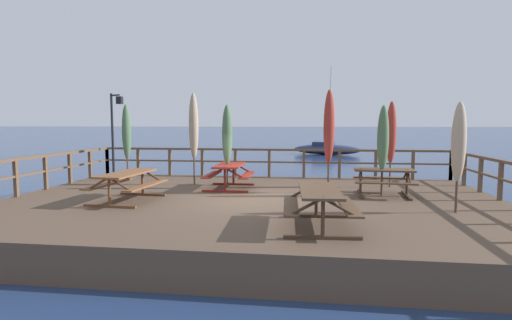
{
  "coord_description": "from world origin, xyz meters",
  "views": [
    {
      "loc": [
        1.55,
        -10.77,
        2.81
      ],
      "look_at": [
        0.0,
        0.69,
        1.74
      ],
      "focal_mm": 28.22,
      "sensor_mm": 36.0,
      "label": 1
    }
  ],
  "objects_px": {
    "picnic_table_mid_left": "(319,199)",
    "lamp_post_hooked": "(115,122)",
    "patio_umbrella_tall_back_right": "(459,143)",
    "patio_umbrella_short_front": "(227,135)",
    "patio_umbrella_short_mid": "(391,133)",
    "picnic_table_mid_centre": "(127,180)",
    "picnic_table_mid_right": "(384,177)",
    "patio_umbrella_tall_mid_left": "(127,132)",
    "sailboat_distant": "(326,149)",
    "patio_umbrella_tall_mid_right": "(194,126)",
    "picnic_table_back_right": "(229,171)",
    "patio_umbrella_short_back": "(329,127)",
    "patio_umbrella_tall_front": "(383,138)"
  },
  "relations": [
    {
      "from": "patio_umbrella_tall_front",
      "to": "patio_umbrella_short_mid",
      "type": "bearing_deg",
      "value": 72.19
    },
    {
      "from": "patio_umbrella_tall_mid_right",
      "to": "patio_umbrella_short_mid",
      "type": "bearing_deg",
      "value": 2.6
    },
    {
      "from": "picnic_table_mid_centre",
      "to": "lamp_post_hooked",
      "type": "distance_m",
      "value": 5.52
    },
    {
      "from": "patio_umbrella_short_front",
      "to": "lamp_post_hooked",
      "type": "bearing_deg",
      "value": 155.88
    },
    {
      "from": "lamp_post_hooked",
      "to": "patio_umbrella_short_front",
      "type": "bearing_deg",
      "value": -24.12
    },
    {
      "from": "picnic_table_mid_right",
      "to": "patio_umbrella_tall_mid_left",
      "type": "distance_m",
      "value": 8.88
    },
    {
      "from": "patio_umbrella_tall_mid_left",
      "to": "patio_umbrella_tall_front",
      "type": "bearing_deg",
      "value": -12.78
    },
    {
      "from": "lamp_post_hooked",
      "to": "patio_umbrella_tall_mid_right",
      "type": "bearing_deg",
      "value": -23.17
    },
    {
      "from": "picnic_table_mid_left",
      "to": "sailboat_distant",
      "type": "xyz_separation_m",
      "value": [
        1.23,
        28.33,
        -0.79
      ]
    },
    {
      "from": "picnic_table_mid_centre",
      "to": "sailboat_distant",
      "type": "relative_size",
      "value": 0.28
    },
    {
      "from": "lamp_post_hooked",
      "to": "patio_umbrella_tall_front",
      "type": "bearing_deg",
      "value": -17.11
    },
    {
      "from": "picnic_table_mid_right",
      "to": "lamp_post_hooked",
      "type": "height_order",
      "value": "lamp_post_hooked"
    },
    {
      "from": "patio_umbrella_short_back",
      "to": "sailboat_distant",
      "type": "relative_size",
      "value": 0.39
    },
    {
      "from": "picnic_table_mid_left",
      "to": "patio_umbrella_short_mid",
      "type": "height_order",
      "value": "patio_umbrella_short_mid"
    },
    {
      "from": "sailboat_distant",
      "to": "patio_umbrella_short_front",
      "type": "bearing_deg",
      "value": -99.58
    },
    {
      "from": "patio_umbrella_short_front",
      "to": "sailboat_distant",
      "type": "relative_size",
      "value": 0.34
    },
    {
      "from": "sailboat_distant",
      "to": "patio_umbrella_tall_back_right",
      "type": "bearing_deg",
      "value": -85.86
    },
    {
      "from": "patio_umbrella_tall_mid_right",
      "to": "patio_umbrella_short_mid",
      "type": "xyz_separation_m",
      "value": [
        6.44,
        0.29,
        -0.2
      ]
    },
    {
      "from": "patio_umbrella_short_front",
      "to": "patio_umbrella_short_back",
      "type": "bearing_deg",
      "value": -7.41
    },
    {
      "from": "picnic_table_mid_left",
      "to": "patio_umbrella_tall_mid_left",
      "type": "relative_size",
      "value": 0.77
    },
    {
      "from": "patio_umbrella_short_mid",
      "to": "sailboat_distant",
      "type": "relative_size",
      "value": 0.36
    },
    {
      "from": "picnic_table_mid_right",
      "to": "patio_umbrella_short_front",
      "type": "distance_m",
      "value": 4.87
    },
    {
      "from": "picnic_table_mid_centre",
      "to": "patio_umbrella_short_mid",
      "type": "bearing_deg",
      "value": 24.57
    },
    {
      "from": "picnic_table_mid_left",
      "to": "patio_umbrella_tall_mid_right",
      "type": "xyz_separation_m",
      "value": [
        -4.07,
        5.13,
        1.39
      ]
    },
    {
      "from": "patio_umbrella_short_front",
      "to": "sailboat_distant",
      "type": "bearing_deg",
      "value": 80.42
    },
    {
      "from": "picnic_table_mid_right",
      "to": "patio_umbrella_tall_mid_right",
      "type": "relative_size",
      "value": 0.56
    },
    {
      "from": "picnic_table_back_right",
      "to": "picnic_table_mid_centre",
      "type": "height_order",
      "value": "same"
    },
    {
      "from": "patio_umbrella_tall_back_right",
      "to": "patio_umbrella_tall_mid_left",
      "type": "bearing_deg",
      "value": 158.19
    },
    {
      "from": "picnic_table_mid_right",
      "to": "patio_umbrella_tall_back_right",
      "type": "relative_size",
      "value": 0.67
    },
    {
      "from": "picnic_table_mid_centre",
      "to": "patio_umbrella_tall_front",
      "type": "bearing_deg",
      "value": 13.88
    },
    {
      "from": "patio_umbrella_tall_front",
      "to": "sailboat_distant",
      "type": "relative_size",
      "value": 0.33
    },
    {
      "from": "picnic_table_back_right",
      "to": "patio_umbrella_tall_mid_left",
      "type": "distance_m",
      "value": 4.35
    },
    {
      "from": "picnic_table_mid_left",
      "to": "lamp_post_hooked",
      "type": "xyz_separation_m",
      "value": [
        -7.63,
        6.66,
        1.55
      ]
    },
    {
      "from": "patio_umbrella_tall_back_right",
      "to": "patio_umbrella_short_mid",
      "type": "distance_m",
      "value": 3.78
    },
    {
      "from": "patio_umbrella_short_front",
      "to": "patio_umbrella_tall_back_right",
      "type": "relative_size",
      "value": 1.03
    },
    {
      "from": "patio_umbrella_tall_mid_right",
      "to": "sailboat_distant",
      "type": "xyz_separation_m",
      "value": [
        5.3,
        23.2,
        -2.18
      ]
    },
    {
      "from": "patio_umbrella_short_back",
      "to": "lamp_post_hooked",
      "type": "distance_m",
      "value": 8.38
    },
    {
      "from": "patio_umbrella_short_front",
      "to": "patio_umbrella_tall_mid_left",
      "type": "distance_m",
      "value": 4.09
    },
    {
      "from": "patio_umbrella_tall_back_right",
      "to": "sailboat_distant",
      "type": "bearing_deg",
      "value": 94.14
    },
    {
      "from": "picnic_table_back_right",
      "to": "patio_umbrella_short_mid",
      "type": "xyz_separation_m",
      "value": [
        5.09,
        1.01,
        1.2
      ]
    },
    {
      "from": "patio_umbrella_short_back",
      "to": "sailboat_distant",
      "type": "distance_m",
      "value": 24.36
    },
    {
      "from": "patio_umbrella_short_front",
      "to": "patio_umbrella_short_mid",
      "type": "bearing_deg",
      "value": 10.24
    },
    {
      "from": "picnic_table_mid_centre",
      "to": "picnic_table_mid_left",
      "type": "xyz_separation_m",
      "value": [
        5.0,
        -2.06,
        -0.0
      ]
    },
    {
      "from": "picnic_table_mid_left",
      "to": "patio_umbrella_tall_mid_left",
      "type": "height_order",
      "value": "patio_umbrella_tall_mid_left"
    },
    {
      "from": "picnic_table_mid_centre",
      "to": "picnic_table_mid_right",
      "type": "xyz_separation_m",
      "value": [
        6.89,
        1.73,
        -0.01
      ]
    },
    {
      "from": "patio_umbrella_tall_back_right",
      "to": "lamp_post_hooked",
      "type": "distance_m",
      "value": 11.86
    },
    {
      "from": "patio_umbrella_short_mid",
      "to": "lamp_post_hooked",
      "type": "bearing_deg",
      "value": 172.98
    },
    {
      "from": "patio_umbrella_tall_mid_right",
      "to": "patio_umbrella_short_front",
      "type": "bearing_deg",
      "value": -26.7
    },
    {
      "from": "picnic_table_mid_left",
      "to": "patio_umbrella_short_front",
      "type": "relative_size",
      "value": 0.8
    },
    {
      "from": "lamp_post_hooked",
      "to": "sailboat_distant",
      "type": "distance_m",
      "value": 23.53
    }
  ]
}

